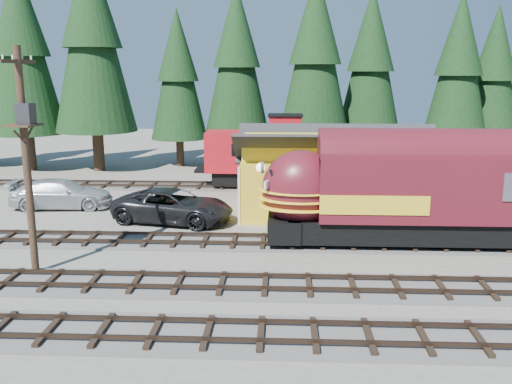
{
  "coord_description": "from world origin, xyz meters",
  "views": [
    {
      "loc": [
        -3.52,
        -24.15,
        8.84
      ],
      "look_at": [
        -4.86,
        4.0,
        2.71
      ],
      "focal_mm": 40.0,
      "sensor_mm": 36.0,
      "label": 1
    }
  ],
  "objects_px": {
    "depot": "(340,166)",
    "pickup_truck_b": "(62,194)",
    "locomotive": "(419,195)",
    "utility_pole": "(26,147)",
    "caboose": "(273,155)",
    "pickup_truck_a": "(173,206)"
  },
  "relations": [
    {
      "from": "depot",
      "to": "utility_pole",
      "type": "distance_m",
      "value": 18.43
    },
    {
      "from": "utility_pole",
      "to": "pickup_truck_b",
      "type": "distance_m",
      "value": 13.09
    },
    {
      "from": "depot",
      "to": "caboose",
      "type": "bearing_deg",
      "value": 119.72
    },
    {
      "from": "utility_pole",
      "to": "locomotive",
      "type": "bearing_deg",
      "value": 23.4
    },
    {
      "from": "locomotive",
      "to": "caboose",
      "type": "bearing_deg",
      "value": 118.43
    },
    {
      "from": "depot",
      "to": "pickup_truck_b",
      "type": "distance_m",
      "value": 17.86
    },
    {
      "from": "pickup_truck_a",
      "to": "pickup_truck_b",
      "type": "xyz_separation_m",
      "value": [
        -7.85,
        3.13,
        -0.04
      ]
    },
    {
      "from": "caboose",
      "to": "pickup_truck_b",
      "type": "distance_m",
      "value": 15.23
    },
    {
      "from": "pickup_truck_b",
      "to": "locomotive",
      "type": "bearing_deg",
      "value": -114.09
    },
    {
      "from": "locomotive",
      "to": "pickup_truck_a",
      "type": "xyz_separation_m",
      "value": [
        -13.19,
        3.91,
        -1.66
      ]
    },
    {
      "from": "locomotive",
      "to": "caboose",
      "type": "xyz_separation_m",
      "value": [
        -7.58,
        14.0,
        -0.1
      ]
    },
    {
      "from": "depot",
      "to": "caboose",
      "type": "xyz_separation_m",
      "value": [
        -4.28,
        7.5,
        -0.43
      ]
    },
    {
      "from": "locomotive",
      "to": "utility_pole",
      "type": "bearing_deg",
      "value": -165.02
    },
    {
      "from": "pickup_truck_a",
      "to": "pickup_truck_b",
      "type": "bearing_deg",
      "value": 81.09
    },
    {
      "from": "locomotive",
      "to": "pickup_truck_a",
      "type": "distance_m",
      "value": 13.85
    },
    {
      "from": "caboose",
      "to": "utility_pole",
      "type": "xyz_separation_m",
      "value": [
        -10.09,
        -18.73,
        3.04
      ]
    },
    {
      "from": "locomotive",
      "to": "pickup_truck_b",
      "type": "distance_m",
      "value": 22.25
    },
    {
      "from": "depot",
      "to": "caboose",
      "type": "height_order",
      "value": "caboose"
    },
    {
      "from": "locomotive",
      "to": "depot",
      "type": "bearing_deg",
      "value": 116.9
    },
    {
      "from": "caboose",
      "to": "utility_pole",
      "type": "height_order",
      "value": "utility_pole"
    },
    {
      "from": "caboose",
      "to": "pickup_truck_b",
      "type": "xyz_separation_m",
      "value": [
        -13.45,
        -6.96,
        -1.61
      ]
    },
    {
      "from": "locomotive",
      "to": "pickup_truck_a",
      "type": "relative_size",
      "value": 2.38
    }
  ]
}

